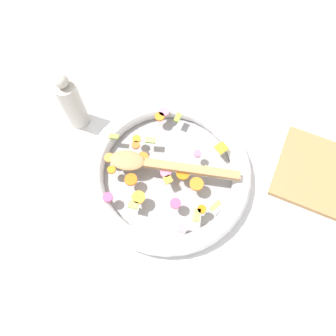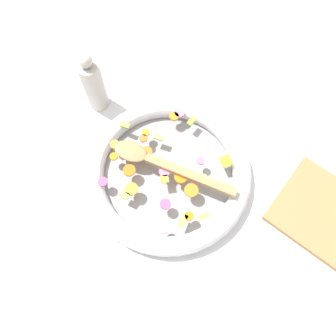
{
  "view_description": "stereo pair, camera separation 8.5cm",
  "coord_description": "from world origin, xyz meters",
  "px_view_note": "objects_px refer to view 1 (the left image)",
  "views": [
    {
      "loc": [
        -0.13,
        0.3,
        0.83
      ],
      "look_at": [
        0.0,
        0.0,
        0.05
      ],
      "focal_mm": 35.0,
      "sensor_mm": 36.0,
      "label": 1
    },
    {
      "loc": [
        -0.2,
        0.26,
        0.83
      ],
      "look_at": [
        0.0,
        0.0,
        0.05
      ],
      "focal_mm": 35.0,
      "sensor_mm": 36.0,
      "label": 2
    }
  ],
  "objects_px": {
    "wooden_spoon": "(160,165)",
    "pepper_mill": "(72,103)",
    "skillet": "(168,172)",
    "cutting_board": "(318,173)"
  },
  "relations": [
    {
      "from": "skillet",
      "to": "cutting_board",
      "type": "height_order",
      "value": "skillet"
    },
    {
      "from": "wooden_spoon",
      "to": "cutting_board",
      "type": "relative_size",
      "value": 1.54
    },
    {
      "from": "cutting_board",
      "to": "wooden_spoon",
      "type": "bearing_deg",
      "value": 23.31
    },
    {
      "from": "wooden_spoon",
      "to": "pepper_mill",
      "type": "relative_size",
      "value": 1.66
    },
    {
      "from": "skillet",
      "to": "wooden_spoon",
      "type": "xyz_separation_m",
      "value": [
        0.02,
        0.01,
        0.04
      ]
    },
    {
      "from": "skillet",
      "to": "pepper_mill",
      "type": "xyz_separation_m",
      "value": [
        0.31,
        -0.05,
        0.07
      ]
    },
    {
      "from": "skillet",
      "to": "cutting_board",
      "type": "bearing_deg",
      "value": -156.29
    },
    {
      "from": "pepper_mill",
      "to": "cutting_board",
      "type": "relative_size",
      "value": 0.93
    },
    {
      "from": "wooden_spoon",
      "to": "pepper_mill",
      "type": "xyz_separation_m",
      "value": [
        0.29,
        -0.06,
        0.03
      ]
    },
    {
      "from": "wooden_spoon",
      "to": "cutting_board",
      "type": "bearing_deg",
      "value": -156.69
    }
  ]
}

